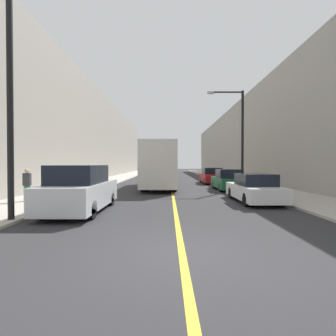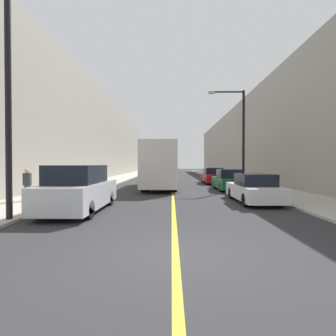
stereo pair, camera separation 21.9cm
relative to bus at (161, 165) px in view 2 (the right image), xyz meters
name	(u,v)px [view 2 (the right image)]	position (x,y,z in m)	size (l,w,h in m)	color
ground_plane	(175,255)	(0.95, -15.75, -1.87)	(200.00, 200.00, 0.00)	#2D2D30
sidewalk_left	(121,178)	(-6.04, 14.25, -1.82)	(3.59, 72.00, 0.10)	#B2AA9E
sidewalk_right	(224,178)	(7.94, 14.25, -1.82)	(3.59, 72.00, 0.10)	#B2AA9E
building_row_left	(93,137)	(-9.83, 14.25, 3.70)	(4.00, 72.00, 11.12)	gray
building_row_right	(252,141)	(11.74, 14.25, 3.17)	(4.00, 72.00, 10.07)	gray
road_center_line	(172,178)	(0.95, 14.25, -1.86)	(0.16, 72.00, 0.01)	gold
bus	(161,165)	(0.00, 0.00, 0.00)	(2.49, 10.07, 3.50)	silver
parked_suv_left	(79,190)	(-2.89, -10.72, -0.99)	(1.94, 4.98, 1.89)	silver
car_right_near	(254,189)	(5.01, -8.10, -1.21)	(1.81, 4.57, 1.45)	silver
car_right_mid	(229,181)	(5.11, -2.01, -1.17)	(1.86, 4.29, 1.55)	#145128
car_right_far	(213,176)	(4.98, 4.66, -1.16)	(1.90, 4.76, 1.56)	maroon
street_lamp_left	(15,76)	(-4.31, -12.68, 2.98)	(2.84, 0.24, 8.35)	black
street_lamp_right	(240,132)	(6.19, -0.91, 2.56)	(2.84, 0.24, 7.52)	black
pedestrian	(27,184)	(-6.33, -8.40, -0.94)	(0.35, 0.22, 1.60)	#336B47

